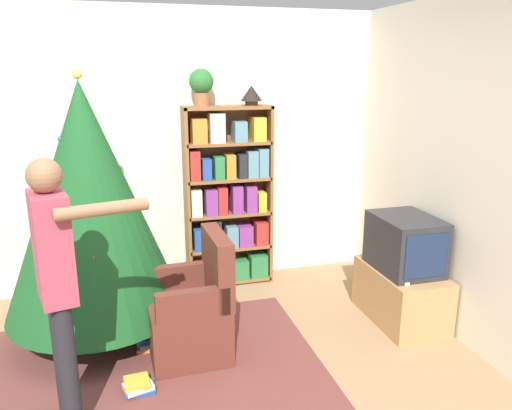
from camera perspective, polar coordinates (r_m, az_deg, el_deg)
wall_back at (r=4.80m, az=-10.80°, el=6.01°), size 8.00×0.10×2.60m
area_rug at (r=3.65m, az=-13.44°, el=-19.24°), size 2.60×2.00×0.01m
bookshelf at (r=4.78m, az=-3.14°, el=0.68°), size 0.83×0.27×1.73m
tv_stand at (r=4.42m, az=16.22°, el=-9.77°), size 0.49×0.81×0.45m
television at (r=4.25m, az=16.69°, el=-4.24°), size 0.44×0.60×0.45m
game_remote at (r=4.06m, az=16.47°, el=-8.36°), size 0.04×0.12×0.02m
christmas_tree at (r=3.92m, az=-18.59°, el=0.41°), size 1.35×1.35×2.05m
armchair at (r=3.76m, az=-7.16°, el=-12.21°), size 0.59×0.58×0.92m
standing_person at (r=2.99m, az=-21.76°, el=-7.46°), size 0.70×0.46×1.61m
potted_plant at (r=4.59m, az=-6.26°, el=13.52°), size 0.22×0.22×0.33m
table_lamp at (r=4.69m, az=-0.52°, el=12.56°), size 0.20×0.20×0.18m
book_pile_near_tree at (r=4.00m, az=-12.06°, el=-15.13°), size 0.23×0.17×0.10m
book_pile_by_chair at (r=3.56m, az=-13.28°, el=-19.52°), size 0.21×0.19×0.09m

